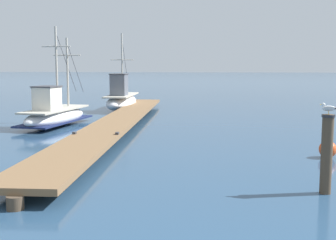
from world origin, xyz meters
TOP-DOWN VIEW (x-y plane):
  - floating_dock at (-5.99, 17.10)m, footprint 3.92×24.24m
  - fishing_boat_0 at (-8.10, 25.40)m, footprint 2.18×6.02m
  - fishing_boat_2 at (-9.30, 17.23)m, footprint 2.13×5.92m
  - mooring_piling at (1.64, 7.37)m, footprint 0.30×0.30m
  - perched_seagull at (1.64, 7.37)m, footprint 0.38×0.19m
  - mooring_buoy at (2.50, 11.53)m, footprint 0.56×0.56m

SIDE VIEW (x-z plane):
  - mooring_buoy at x=2.50m, z-range -0.04..0.60m
  - floating_dock at x=-5.99m, z-range 0.10..0.63m
  - fishing_boat_2 at x=-9.30m, z-range -1.85..3.03m
  - fishing_boat_0 at x=-8.10m, z-range -1.83..3.30m
  - mooring_piling at x=1.64m, z-range 0.04..1.89m
  - perched_seagull at x=1.64m, z-range 1.87..2.14m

